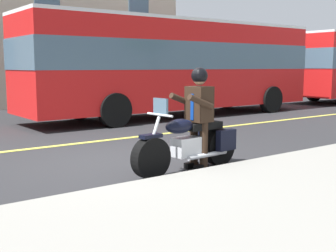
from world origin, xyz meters
TOP-DOWN VIEW (x-y plane):
  - ground_plane at (0.00, 0.00)m, footprint 80.00×80.00m
  - sidewalk_curb at (0.00, 4.50)m, footprint 60.00×5.00m
  - lane_center_stripe at (0.00, -2.00)m, footprint 60.00×0.16m
  - motorcycle_main at (-0.57, 1.53)m, footprint 2.22×0.68m
  - rider_main at (-0.75, 1.51)m, footprint 0.65×0.58m
  - bus_near at (-5.41, -5.04)m, footprint 11.05×2.70m

SIDE VIEW (x-z plane):
  - ground_plane at x=0.00m, z-range 0.00..0.00m
  - lane_center_stripe at x=0.00m, z-range 0.00..0.01m
  - sidewalk_curb at x=0.00m, z-range 0.00..0.15m
  - motorcycle_main at x=-0.57m, z-range -0.18..1.08m
  - rider_main at x=-0.75m, z-range 0.17..1.91m
  - bus_near at x=-5.41m, z-range 0.22..3.52m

